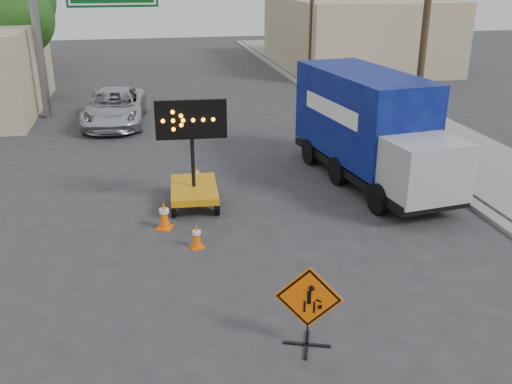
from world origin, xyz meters
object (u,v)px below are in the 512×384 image
object	(u,v)px
arrow_board	(194,183)
construction_sign	(308,305)
box_truck	(370,134)
pickup_truck	(115,107)

from	to	relation	value
arrow_board	construction_sign	bearing A→B (deg)	-75.48
box_truck	arrow_board	bearing A→B (deg)	-178.27
construction_sign	box_truck	xyz separation A→B (m)	(4.42, 8.11, 0.70)
arrow_board	box_truck	bearing A→B (deg)	13.05
construction_sign	arrow_board	size ratio (longest dim) A/B	0.52
arrow_board	pickup_truck	distance (m)	10.43
box_truck	construction_sign	bearing A→B (deg)	-126.12
construction_sign	arrow_board	distance (m)	7.29
pickup_truck	box_truck	world-z (taller)	box_truck
construction_sign	arrow_board	xyz separation A→B (m)	(-1.36, 7.16, -0.17)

